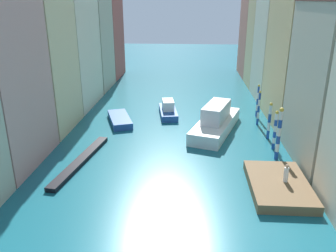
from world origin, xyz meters
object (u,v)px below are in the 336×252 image
at_px(mooring_pole_1, 275,130).
at_px(mooring_pole_4, 258,100).
at_px(mooring_pole_0, 279,133).
at_px(mooring_pole_2, 269,120).
at_px(mooring_pole_3, 259,108).
at_px(motorboat_1, 120,119).
at_px(motorboat_0, 168,110).
at_px(waterfront_dock, 278,185).
at_px(person_on_dock, 286,174).
at_px(vaporetto_white, 216,121).
at_px(gondola_black, 81,161).

height_order(mooring_pole_1, mooring_pole_4, mooring_pole_4).
relative_size(mooring_pole_0, mooring_pole_4, 1.21).
relative_size(mooring_pole_0, mooring_pole_2, 1.26).
bearing_deg(mooring_pole_3, mooring_pole_4, 82.51).
xyz_separation_m(mooring_pole_4, motorboat_1, (-16.68, -3.39, -1.71)).
bearing_deg(motorboat_0, mooring_pole_4, 1.12).
bearing_deg(waterfront_dock, person_on_dock, -3.06).
height_order(mooring_pole_0, vaporetto_white, mooring_pole_0).
bearing_deg(mooring_pole_1, motorboat_1, 158.21).
distance_m(mooring_pole_4, motorboat_1, 17.11).
bearing_deg(motorboat_1, gondola_black, -97.11).
distance_m(vaporetto_white, motorboat_0, 7.74).
relative_size(mooring_pole_1, mooring_pole_4, 0.96).
bearing_deg(person_on_dock, mooring_pole_2, 85.46).
bearing_deg(gondola_black, motorboat_0, 63.76).
distance_m(person_on_dock, vaporetto_white, 13.23).
relative_size(motorboat_0, motorboat_1, 0.96).
relative_size(mooring_pole_0, gondola_black, 0.46).
xyz_separation_m(mooring_pole_4, vaporetto_white, (-5.44, -5.48, -0.95)).
bearing_deg(gondola_black, vaporetto_white, 35.01).
bearing_deg(mooring_pole_1, mooring_pole_2, 89.99).
bearing_deg(mooring_pole_4, mooring_pole_0, -91.40).
relative_size(person_on_dock, motorboat_1, 0.23).
bearing_deg(motorboat_1, person_on_dock, -42.60).
height_order(person_on_dock, motorboat_0, person_on_dock).
bearing_deg(vaporetto_white, mooring_pole_0, -53.34).
bearing_deg(waterfront_dock, mooring_pole_2, 82.97).
distance_m(mooring_pole_0, mooring_pole_1, 2.42).
distance_m(mooring_pole_3, gondola_black, 21.03).
relative_size(vaporetto_white, gondola_black, 1.04).
height_order(mooring_pole_0, motorboat_1, mooring_pole_0).
relative_size(waterfront_dock, motorboat_0, 1.15).
distance_m(gondola_black, motorboat_0, 15.72).
bearing_deg(motorboat_0, gondola_black, -116.24).
xyz_separation_m(waterfront_dock, mooring_pole_1, (1.30, 7.84, 1.65)).
xyz_separation_m(mooring_pole_4, motorboat_0, (-11.10, -0.22, -1.40)).
relative_size(waterfront_dock, mooring_pole_0, 1.41).
xyz_separation_m(vaporetto_white, motorboat_1, (-11.24, 2.09, -0.76)).
height_order(waterfront_dock, mooring_pole_1, mooring_pole_1).
relative_size(mooring_pole_1, gondola_black, 0.37).
bearing_deg(mooring_pole_4, motorboat_1, -168.51).
bearing_deg(motorboat_1, waterfront_dock, -43.40).
height_order(mooring_pole_0, mooring_pole_2, mooring_pole_0).
height_order(mooring_pole_4, motorboat_0, mooring_pole_4).
height_order(mooring_pole_1, mooring_pole_3, mooring_pole_3).
bearing_deg(mooring_pole_2, waterfront_dock, -97.03).
height_order(mooring_pole_1, motorboat_0, mooring_pole_1).
relative_size(waterfront_dock, person_on_dock, 4.87).
relative_size(mooring_pole_0, mooring_pole_1, 1.26).
relative_size(person_on_dock, mooring_pole_4, 0.35).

